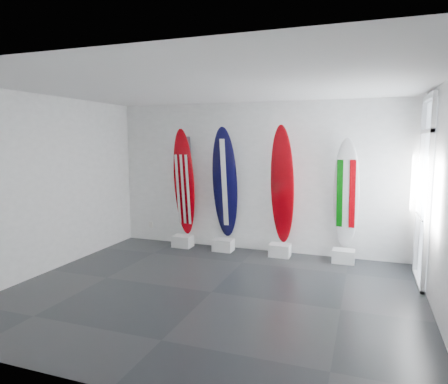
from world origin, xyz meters
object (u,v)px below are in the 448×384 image
at_px(surfboard_usa, 184,183).
at_px(surfboard_navy, 225,183).
at_px(surfboard_italy, 346,194).
at_px(surfboard_swiss, 282,185).

height_order(surfboard_usa, surfboard_navy, surfboard_navy).
bearing_deg(surfboard_navy, surfboard_usa, 177.99).
xyz_separation_m(surfboard_usa, surfboard_italy, (3.28, 0.00, -0.09)).
height_order(surfboard_navy, surfboard_italy, surfboard_navy).
distance_m(surfboard_navy, surfboard_swiss, 1.17).
distance_m(surfboard_usa, surfboard_navy, 0.91).
relative_size(surfboard_usa, surfboard_italy, 1.09).
distance_m(surfboard_navy, surfboard_italy, 2.36).
bearing_deg(surfboard_swiss, surfboard_italy, 19.55).
xyz_separation_m(surfboard_usa, surfboard_swiss, (2.09, 0.00, 0.03)).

